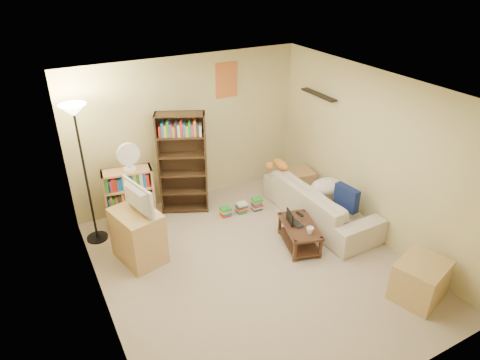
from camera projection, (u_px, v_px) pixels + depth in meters
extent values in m
plane|color=tan|center=(255.00, 266.00, 6.00)|extent=(4.50, 4.50, 0.00)
cube|color=#CECA8B|center=(189.00, 131.00, 7.16)|extent=(4.00, 0.04, 2.50)
cube|color=#CECA8B|center=(388.00, 301.00, 3.67)|extent=(4.00, 0.04, 2.50)
cube|color=#CECA8B|center=(95.00, 232.00, 4.58)|extent=(0.04, 4.50, 2.50)
cube|color=#CECA8B|center=(374.00, 157.00, 6.25)|extent=(0.04, 4.50, 2.50)
cube|color=white|center=(258.00, 92.00, 4.82)|extent=(4.00, 4.50, 0.04)
cube|color=red|center=(226.00, 80.00, 7.09)|extent=(0.40, 0.02, 0.58)
cube|color=black|center=(319.00, 95.00, 6.94)|extent=(0.12, 0.80, 0.03)
imported|color=beige|center=(320.00, 202.00, 6.94)|extent=(2.17, 0.92, 0.62)
cube|color=#121E50|center=(346.00, 198.00, 6.50)|extent=(0.17, 0.42, 0.37)
ellipsoid|color=silver|center=(327.00, 186.00, 6.94)|extent=(0.57, 0.41, 0.25)
ellipsoid|color=orange|center=(281.00, 164.00, 7.28)|extent=(0.39, 0.18, 0.16)
sphere|color=orange|center=(270.00, 166.00, 7.18)|extent=(0.13, 0.13, 0.13)
cube|color=#44281A|center=(300.00, 226.00, 6.28)|extent=(0.65, 0.90, 0.04)
cube|color=#44281A|center=(299.00, 241.00, 6.41)|extent=(0.62, 0.86, 0.03)
cube|color=#44281A|center=(295.00, 251.00, 6.01)|extent=(0.04, 0.04, 0.36)
cube|color=#44281A|center=(320.00, 248.00, 6.08)|extent=(0.04, 0.04, 0.36)
cube|color=#44281A|center=(280.00, 224.00, 6.62)|extent=(0.04, 0.04, 0.36)
cube|color=#44281A|center=(303.00, 221.00, 6.70)|extent=(0.04, 0.04, 0.36)
imported|color=black|center=(297.00, 222.00, 6.33)|extent=(0.34, 0.25, 0.02)
cube|color=white|center=(290.00, 217.00, 6.26)|extent=(0.08, 0.26, 0.18)
imported|color=white|center=(310.00, 230.00, 6.06)|extent=(0.20, 0.20, 0.10)
cube|color=black|center=(300.00, 214.00, 6.51)|extent=(0.05, 0.14, 0.02)
cube|color=tan|center=(138.00, 236.00, 5.99)|extent=(0.67, 0.82, 0.77)
imported|color=black|center=(133.00, 199.00, 5.71)|extent=(0.77, 0.44, 0.42)
cube|color=#3B2716|center=(183.00, 164.00, 6.92)|extent=(0.81, 0.56, 1.73)
cube|color=tan|center=(130.00, 198.00, 6.72)|extent=(0.79, 0.42, 0.97)
cylinder|color=white|center=(130.00, 169.00, 6.49)|extent=(0.19, 0.19, 0.04)
cylinder|color=white|center=(129.00, 163.00, 6.44)|extent=(0.02, 0.02, 0.19)
cylinder|color=white|center=(128.00, 154.00, 6.34)|extent=(0.34, 0.06, 0.34)
cylinder|color=black|center=(98.00, 238.00, 6.58)|extent=(0.32, 0.32, 0.03)
cylinder|color=black|center=(87.00, 181.00, 6.11)|extent=(0.03, 0.03, 2.02)
cone|color=beige|center=(73.00, 110.00, 5.61)|extent=(0.36, 0.36, 0.16)
cube|color=tan|center=(299.00, 183.00, 7.63)|extent=(0.50, 0.50, 0.50)
cube|color=tan|center=(420.00, 280.00, 5.36)|extent=(0.76, 0.69, 0.53)
cube|color=red|center=(226.00, 212.00, 7.11)|extent=(0.18, 0.14, 0.16)
cube|color=#1966B2|center=(242.00, 208.00, 7.19)|extent=(0.18, 0.14, 0.19)
cube|color=gold|center=(257.00, 204.00, 7.27)|extent=(0.18, 0.14, 0.22)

